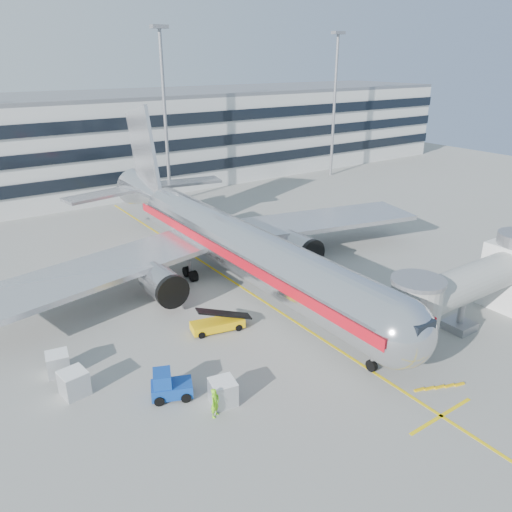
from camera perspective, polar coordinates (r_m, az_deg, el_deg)
ground at (r=43.04m, az=5.18°, el=-7.93°), size 180.00×180.00×0.00m
lead_in_line at (r=50.20m, az=-2.11°, el=-3.28°), size 0.25×70.00×0.01m
stop_bar at (r=35.40m, az=20.40°, el=-16.76°), size 6.00×0.25×0.01m
main_jet at (r=49.93m, az=-3.25°, el=1.81°), size 50.95×48.70×16.06m
jet_bridge at (r=45.32m, az=24.00°, el=-2.79°), size 17.80×4.50×7.00m
terminal at (r=90.72m, az=-19.19°, el=12.10°), size 150.00×24.25×15.60m
light_mast_centre at (r=77.74m, az=-10.44°, el=16.75°), size 2.40×1.20×25.45m
light_mast_east at (r=96.95m, az=9.01°, el=17.78°), size 2.40×1.20×25.45m
belt_loader at (r=42.01m, az=-4.43°, el=-7.71°), size 4.75×2.54×2.22m
baggage_tug at (r=34.83m, az=-9.93°, el=-14.43°), size 3.11×2.55×2.04m
cargo_container_left at (r=36.73m, az=-20.09°, el=-13.47°), size 1.87×1.87×1.76m
cargo_container_right at (r=39.28m, az=-21.69°, el=-11.33°), size 1.78×1.78×1.64m
cargo_container_front at (r=33.94m, az=-3.80°, el=-15.24°), size 1.88×1.88×1.71m
ramp_worker at (r=32.85m, az=-4.71°, el=-16.37°), size 0.89×0.79×2.04m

